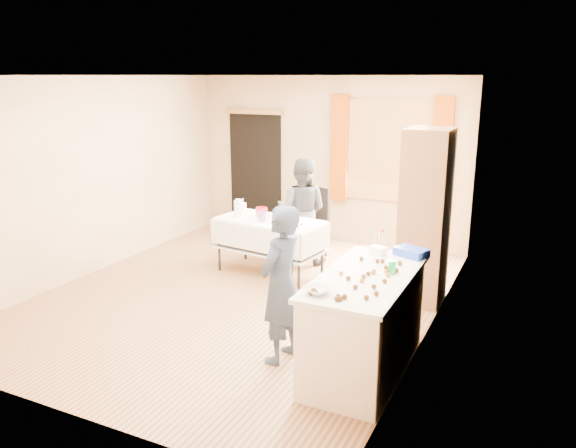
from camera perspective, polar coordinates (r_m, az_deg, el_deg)
The scene contains 29 objects.
floor at distance 6.94m, azimuth -4.64°, elevation -7.28°, with size 4.50×5.50×0.02m, color #9E7047.
ceiling at distance 6.43m, azimuth -5.14°, elevation 14.91°, with size 4.50×5.50×0.02m, color white.
wall_back at distance 9.01m, azimuth 4.07°, elevation 6.55°, with size 4.50×0.02×2.60m, color tan.
wall_front at distance 4.48m, azimuth -23.01°, elevation -3.23°, with size 4.50×0.02×2.60m, color tan.
wall_left at distance 7.93m, azimuth -19.17°, elevation 4.62°, with size 0.02×5.50×2.60m, color tan.
wall_right at distance 5.77m, azimuth 14.88°, elevation 1.36°, with size 0.02×5.50×2.60m, color tan.
window_frame at distance 8.63m, azimuth 10.23°, elevation 7.32°, with size 1.32×0.06×1.52m, color olive.
window_pane at distance 8.62m, azimuth 10.20°, elevation 7.31°, with size 1.20×0.02×1.40m, color white.
curtain_left at distance 8.82m, azimuth 5.22°, elevation 7.65°, with size 0.28×0.06×1.65m, color #9A3F08.
curtain_right at distance 8.41m, azimuth 15.29°, elevation 6.84°, with size 0.28×0.06×1.65m, color #9A3F08.
doorway at distance 9.58m, azimuth -3.31°, elevation 5.24°, with size 0.95×0.04×2.00m, color black.
door_lintel at distance 9.43m, azimuth -3.49°, elevation 11.33°, with size 1.05×0.06×0.08m, color olive.
cabinet at distance 6.63m, azimuth 13.74°, elevation 0.65°, with size 0.50×0.60×2.04m, color brown.
counter at distance 5.14m, azimuth 7.79°, elevation -9.95°, with size 0.76×1.59×0.91m.
party_table at distance 7.51m, azimuth -1.85°, elevation -1.79°, with size 1.53×0.93×0.75m.
chair at distance 8.29m, azimuth 2.24°, elevation -1.20°, with size 0.55×0.55×1.03m.
girl at distance 5.16m, azimuth -0.74°, elevation -6.19°, with size 0.41×0.57×1.49m, color #212B41.
woman at distance 7.92m, azimuth 1.40°, elevation 1.35°, with size 0.81×0.67×1.50m, color black.
soda_can at distance 5.02m, azimuth 10.52°, elevation -4.33°, with size 0.07×0.07×0.12m, color #148B3A.
mixing_bowl at distance 4.53m, azimuth 3.03°, elevation -6.72°, with size 0.28×0.28×0.05m, color white.
foam_block at distance 5.53m, azimuth 9.12°, elevation -2.68°, with size 0.15×0.10×0.08m, color white.
blue_basket at distance 5.54m, azimuth 12.42°, elevation -2.82°, with size 0.30×0.20×0.08m, color #223FBC.
pitcher at distance 7.58m, azimuth -5.09°, elevation 1.55°, with size 0.11×0.11×0.22m, color silver.
cup_red at distance 7.58m, azimuth -2.72°, elevation 1.24°, with size 0.19×0.19×0.13m, color #B7212D.
cup_rainbow at distance 7.32m, azimuth -2.67°, elevation 0.71°, with size 0.18×0.18×0.12m, color red.
small_bowl at distance 7.32m, azimuth 0.30°, elevation 0.48°, with size 0.22×0.22×0.06m, color white.
pastry_tray at distance 7.05m, azimuth 0.61°, elevation -0.25°, with size 0.28×0.20×0.02m, color white.
bottle at distance 7.89m, azimuth -4.64°, elevation 1.94°, with size 0.09×0.09×0.18m, color white.
cake_balls at distance 4.83m, azimuth 7.84°, elevation -5.48°, with size 0.52×1.10×0.04m.
Camera 1 is at (3.27, -5.53, 2.60)m, focal length 35.00 mm.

